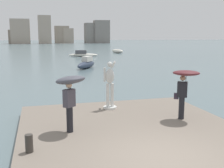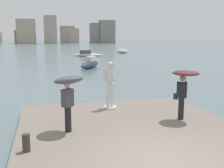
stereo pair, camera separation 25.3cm
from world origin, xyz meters
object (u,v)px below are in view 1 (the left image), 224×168
at_px(onlooker_left, 70,87).
at_px(boat_near, 83,54).
at_px(mooring_bollard, 29,143).
at_px(onlooker_right, 185,81).
at_px(statue_white_figure, 110,86).
at_px(boat_leftward, 86,64).
at_px(boat_mid, 117,51).

xyz_separation_m(onlooker_left, boat_near, (6.86, 40.05, -1.52)).
bearing_deg(boat_near, mooring_bollard, -101.18).
bearing_deg(mooring_bollard, onlooker_right, 16.98).
relative_size(onlooker_left, boat_near, 0.37).
relative_size(statue_white_figure, onlooker_right, 1.10).
bearing_deg(statue_white_figure, mooring_bollard, -129.92).
distance_m(statue_white_figure, onlooker_left, 3.35).
bearing_deg(onlooker_left, boat_leftward, 78.77).
xyz_separation_m(onlooker_left, mooring_bollard, (-1.35, -1.48, -1.27)).
bearing_deg(boat_mid, boat_leftward, -113.28).
xyz_separation_m(statue_white_figure, boat_leftward, (2.31, 19.42, -0.93)).
bearing_deg(onlooker_right, boat_mid, 76.89).
relative_size(boat_near, boat_leftward, 1.23).
bearing_deg(boat_leftward, statue_white_figure, -96.79).
xyz_separation_m(mooring_bollard, boat_leftward, (5.72, 23.49, -0.15)).
distance_m(mooring_bollard, boat_mid, 52.35).
height_order(boat_mid, boat_leftward, boat_leftward).
xyz_separation_m(onlooker_left, boat_leftward, (4.37, 22.01, -1.42)).
relative_size(onlooker_right, mooring_bollard, 3.79).
bearing_deg(onlooker_left, statue_white_figure, 51.59).
xyz_separation_m(mooring_bollard, boat_mid, (16.93, 49.53, -0.24)).
distance_m(onlooker_right, boat_mid, 49.07).
relative_size(statue_white_figure, boat_mid, 0.56).
xyz_separation_m(onlooker_left, onlooker_right, (4.45, 0.29, -0.01)).
height_order(mooring_bollard, boat_leftward, boat_leftward).
distance_m(mooring_bollard, boat_leftward, 24.18).
bearing_deg(boat_mid, mooring_bollard, -108.87).
distance_m(onlooker_left, boat_mid, 50.54).
bearing_deg(mooring_bollard, statue_white_figure, 50.08).
distance_m(onlooker_left, onlooker_right, 4.46).
bearing_deg(boat_near, statue_white_figure, -97.30).
height_order(onlooker_left, mooring_bollard, onlooker_left).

